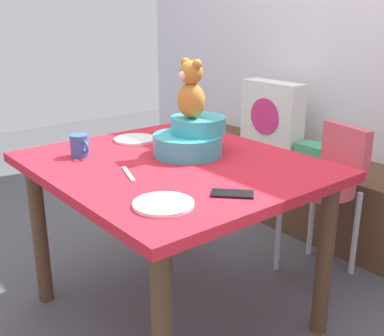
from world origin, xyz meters
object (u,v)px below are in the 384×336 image
at_px(pillow_floral_left, 272,115).
at_px(infant_seat_teal, 191,138).
at_px(cell_phone, 232,194).
at_px(dinner_plate_near, 163,204).
at_px(dinner_plate_far, 135,139).
at_px(dining_table, 174,185).
at_px(highchair, 323,180).
at_px(teddy_bear, 191,90).
at_px(ketchup_bottle, 196,121).
at_px(book_stack, 313,151).
at_px(coffee_mug, 80,146).

height_order(pillow_floral_left, infant_seat_teal, same).
bearing_deg(cell_phone, dinner_plate_near, 120.24).
relative_size(infant_seat_teal, dinner_plate_far, 1.65).
distance_m(dining_table, highchair, 0.85).
xyz_separation_m(dining_table, dinner_plate_far, (-0.39, 0.06, 0.11)).
xyz_separation_m(pillow_floral_left, teddy_bear, (0.52, -1.11, 0.34)).
bearing_deg(cell_phone, ketchup_bottle, 16.35).
bearing_deg(ketchup_bottle, teddy_bear, -44.39).
bearing_deg(dining_table, ketchup_bottle, 126.10).
xyz_separation_m(book_stack, infant_seat_teal, (0.18, -1.13, 0.31)).
bearing_deg(teddy_bear, pillow_floral_left, 115.06).
xyz_separation_m(infant_seat_teal, cell_phone, (0.47, -0.20, -0.07)).
xyz_separation_m(highchair, coffee_mug, (-0.48, -1.09, 0.27)).
distance_m(dining_table, cell_phone, 0.45).
bearing_deg(dining_table, dinner_plate_far, 171.39).
bearing_deg(highchair, dining_table, -101.89).
height_order(book_stack, coffee_mug, coffee_mug).
bearing_deg(ketchup_bottle, infant_seat_teal, -44.30).
distance_m(infant_seat_teal, coffee_mug, 0.48).
distance_m(coffee_mug, cell_phone, 0.77).
xyz_separation_m(book_stack, coffee_mug, (-0.09, -1.52, 0.28)).
relative_size(dining_table, dinner_plate_far, 5.81).
distance_m(ketchup_bottle, dinner_plate_near, 0.85).
bearing_deg(dinner_plate_near, infant_seat_teal, 132.37).
bearing_deg(teddy_bear, cell_phone, -22.91).
relative_size(infant_seat_teal, cell_phone, 2.29).
relative_size(dinner_plate_near, cell_phone, 1.39).
bearing_deg(dinner_plate_far, cell_phone, -9.06).
bearing_deg(dining_table, infant_seat_teal, 107.18).
xyz_separation_m(dinner_plate_near, cell_phone, (0.07, 0.24, -0.00)).
bearing_deg(dining_table, coffee_mug, -139.27).
height_order(coffee_mug, dinner_plate_near, coffee_mug).
height_order(highchair, cell_phone, highchair).
bearing_deg(infant_seat_teal, book_stack, 99.18).
distance_m(dining_table, dinner_plate_near, 0.49).
relative_size(infant_seat_teal, dinner_plate_near, 1.65).
relative_size(pillow_floral_left, highchair, 0.56).
xyz_separation_m(pillow_floral_left, dinner_plate_near, (0.92, -1.55, 0.07)).
relative_size(book_stack, teddy_bear, 0.80).
bearing_deg(pillow_floral_left, cell_phone, -52.94).
xyz_separation_m(pillow_floral_left, infant_seat_teal, (0.52, -1.11, 0.13)).
bearing_deg(dinner_plate_near, coffee_mug, 176.26).
relative_size(pillow_floral_left, cell_phone, 3.06).
bearing_deg(dinner_plate_far, dining_table, -8.61).
height_order(infant_seat_teal, cell_phone, infant_seat_teal).
distance_m(teddy_bear, coffee_mug, 0.53).
relative_size(ketchup_bottle, dinner_plate_far, 0.92).
bearing_deg(book_stack, cell_phone, -63.88).
xyz_separation_m(highchair, infant_seat_teal, (-0.21, -0.69, 0.29)).
height_order(infant_seat_teal, ketchup_bottle, ketchup_bottle).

